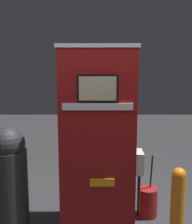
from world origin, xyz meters
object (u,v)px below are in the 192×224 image
Objects in this scene: squeegee_bucket at (146,202)px; safety_bollard at (176,205)px; gas_pump at (96,138)px; trash_bin at (8,178)px.

safety_bollard is at bearing -71.55° from squeegee_bucket.
squeegee_bucket is (-0.20, 0.60, -0.26)m from safety_bollard.
gas_pump is 1.07m from trash_bin.
squeegee_bucket is at bearing 108.45° from safety_bollard.
safety_bollard is 1.06× the size of squeegee_bucket.
safety_bollard is 0.68m from squeegee_bucket.
gas_pump reaches higher than squeegee_bucket.
trash_bin reaches higher than squeegee_bucket.
gas_pump is 2.60× the size of squeegee_bucket.
gas_pump reaches higher than trash_bin.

